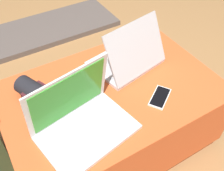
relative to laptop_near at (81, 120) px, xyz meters
name	(u,v)px	position (x,y,z in m)	size (l,w,h in m)	color
ground_plane	(111,139)	(0.22, 0.13, -0.47)	(14.00, 14.00, 0.00)	#9E7042
ottoman	(111,117)	(0.22, 0.13, -0.26)	(1.03, 0.68, 0.42)	maroon
laptop_near	(81,120)	(0.00, 0.00, 0.00)	(0.41, 0.32, 0.27)	silver
laptop_far	(129,57)	(0.38, 0.24, 0.00)	(0.38, 0.32, 0.25)	silver
cell_phone	(160,97)	(0.38, -0.03, -0.05)	(0.15, 0.13, 0.01)	white
wrist_brace	(35,92)	(-0.11, 0.26, -0.01)	(0.15, 0.21, 0.09)	black
fireplace_hearth	(37,32)	(0.22, 1.40, -0.45)	(1.40, 0.50, 0.04)	#564C47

